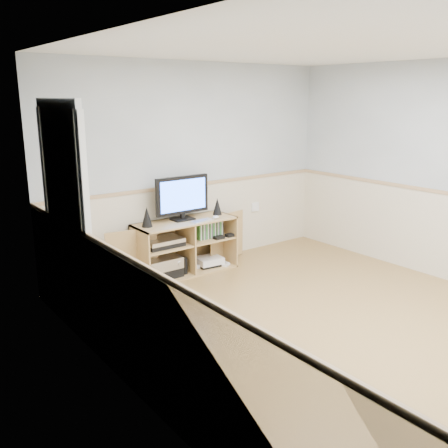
{
  "coord_description": "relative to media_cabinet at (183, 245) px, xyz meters",
  "views": [
    {
      "loc": [
        -3.42,
        -2.9,
        2.1
      ],
      "look_at": [
        -0.32,
        1.2,
        0.77
      ],
      "focal_mm": 40.0,
      "sensor_mm": 36.0,
      "label": 1
    }
  ],
  "objects": [
    {
      "name": "game_consoles",
      "position": [
        0.32,
        -0.07,
        -0.26
      ],
      "size": [
        0.45,
        0.3,
        0.11
      ],
      "color": "white",
      "rests_on": "media_cabinet"
    },
    {
      "name": "speaker_left",
      "position": [
        -0.5,
        -0.04,
        0.43
      ],
      "size": [
        0.12,
        0.12,
        0.23
      ],
      "primitive_type": "cone",
      "color": "black",
      "rests_on": "media_cabinet"
    },
    {
      "name": "av_components",
      "position": [
        -0.34,
        -0.06,
        -0.11
      ],
      "size": [
        0.52,
        0.33,
        0.47
      ],
      "color": "black",
      "rests_on": "media_cabinet"
    },
    {
      "name": "media_cabinet",
      "position": [
        0.0,
        0.0,
        0.0
      ],
      "size": [
        1.96,
        0.47,
        0.65
      ],
      "color": "tan",
      "rests_on": "floor"
    },
    {
      "name": "room",
      "position": [
        0.25,
        -1.92,
        0.88
      ],
      "size": [
        4.04,
        4.54,
        2.54
      ],
      "color": "#AC894C",
      "rests_on": "ground"
    },
    {
      "name": "wall_outlet",
      "position": [
        1.31,
        0.19,
        0.27
      ],
      "size": [
        0.12,
        0.03,
        0.12
      ],
      "primitive_type": "cube",
      "color": "white",
      "rests_on": "wall_back"
    },
    {
      "name": "keyboard",
      "position": [
        0.15,
        -0.2,
        0.32
      ],
      "size": [
        0.29,
        0.14,
        0.01
      ],
      "primitive_type": "cube",
      "rotation": [
        0.0,
        0.0,
        0.11
      ],
      "color": "silver",
      "rests_on": "media_cabinet"
    },
    {
      "name": "game_cases",
      "position": [
        0.33,
        -0.08,
        0.15
      ],
      "size": [
        0.36,
        0.14,
        0.19
      ],
      "primitive_type": "cube",
      "color": "#3F8C3F",
      "rests_on": "media_cabinet"
    },
    {
      "name": "speaker_right",
      "position": [
        0.49,
        -0.04,
        0.42
      ],
      "size": [
        0.11,
        0.11,
        0.21
      ],
      "primitive_type": "cone",
      "color": "black",
      "rests_on": "media_cabinet"
    },
    {
      "name": "monitor",
      "position": [
        0.0,
        -0.01,
        0.61
      ],
      "size": [
        0.7,
        0.18,
        0.53
      ],
      "color": "black",
      "rests_on": "media_cabinet"
    },
    {
      "name": "mouse",
      "position": [
        0.36,
        -0.2,
        0.34
      ],
      "size": [
        0.11,
        0.09,
        0.04
      ],
      "primitive_type": "ellipsoid",
      "rotation": [
        0.0,
        0.0,
        0.37
      ],
      "color": "white",
      "rests_on": "media_cabinet"
    }
  ]
}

